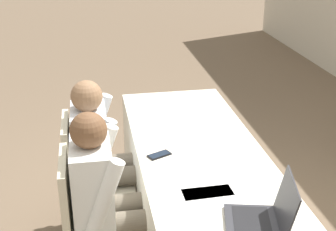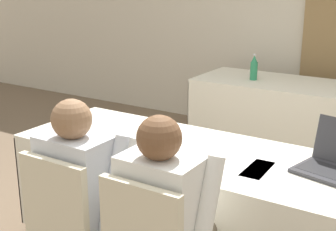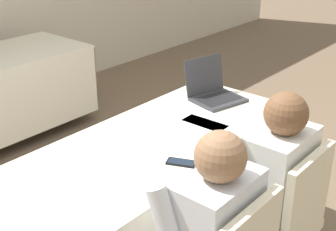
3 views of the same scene
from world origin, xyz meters
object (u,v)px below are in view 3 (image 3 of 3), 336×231
person_white_shirt (263,185)px  chair_near_right (279,220)px  cell_phone (181,162)px  laptop (214,92)px

person_white_shirt → chair_near_right: bearing=90.0°
cell_phone → person_white_shirt: 0.41m
chair_near_right → laptop: bearing=-124.8°
chair_near_right → person_white_shirt: 0.19m
cell_phone → chair_near_right: size_ratio=0.18×
chair_near_right → cell_phone: bearing=-62.9°
person_white_shirt → cell_phone: bearing=-56.2°
laptop → person_white_shirt: size_ratio=0.32×
laptop → person_white_shirt: (-0.56, -0.70, -0.14)m
cell_phone → person_white_shirt: person_white_shirt is taller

